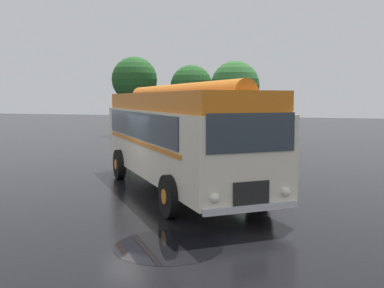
{
  "coord_description": "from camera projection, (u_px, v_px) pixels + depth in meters",
  "views": [
    {
      "loc": [
        5.99,
        -13.09,
        3.03
      ],
      "look_at": [
        0.79,
        2.04,
        1.4
      ],
      "focal_mm": 42.0,
      "sensor_mm": 36.0,
      "label": 1
    }
  ],
  "objects": [
    {
      "name": "car_mid_right",
      "position": [
        234.0,
        136.0,
        26.02
      ],
      "size": [
        1.97,
        4.2,
        1.66
      ],
      "color": "#4C5156",
      "rests_on": "ground"
    },
    {
      "name": "tree_centre",
      "position": [
        234.0,
        85.0,
        34.39
      ],
      "size": [
        3.74,
        3.74,
        5.89
      ],
      "color": "#4C3823",
      "rests_on": "ground"
    },
    {
      "name": "tree_far_left",
      "position": [
        135.0,
        79.0,
        36.76
      ],
      "size": [
        3.73,
        3.73,
        6.43
      ],
      "color": "#4C3823",
      "rests_on": "ground"
    },
    {
      "name": "car_far_right",
      "position": [
        277.0,
        138.0,
        25.11
      ],
      "size": [
        2.41,
        4.4,
        1.66
      ],
      "color": "maroon",
      "rests_on": "ground"
    },
    {
      "name": "ground_plane",
      "position": [
        149.0,
        192.0,
        14.56
      ],
      "size": [
        120.0,
        120.0,
        0.0
      ],
      "primitive_type": "plane",
      "color": "black"
    },
    {
      "name": "tree_left_of_centre",
      "position": [
        192.0,
        87.0,
        35.49
      ],
      "size": [
        3.35,
        3.35,
        5.65
      ],
      "color": "#4C3823",
      "rests_on": "ground"
    },
    {
      "name": "car_near_left",
      "position": [
        148.0,
        134.0,
        27.85
      ],
      "size": [
        2.09,
        4.26,
        1.66
      ],
      "color": "silver",
      "rests_on": "ground"
    },
    {
      "name": "vintage_bus",
      "position": [
        177.0,
        133.0,
        14.61
      ],
      "size": [
        8.37,
        9.28,
        3.49
      ],
      "color": "silver",
      "rests_on": "ground"
    },
    {
      "name": "puddle_patch",
      "position": [
        168.0,
        246.0,
        9.22
      ],
      "size": [
        2.26,
        2.26,
        0.01
      ],
      "primitive_type": "cylinder",
      "color": "black",
      "rests_on": "ground"
    },
    {
      "name": "car_mid_left",
      "position": [
        186.0,
        135.0,
        26.6
      ],
      "size": [
        2.22,
        4.32,
        1.66
      ],
      "color": "navy",
      "rests_on": "ground"
    }
  ]
}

